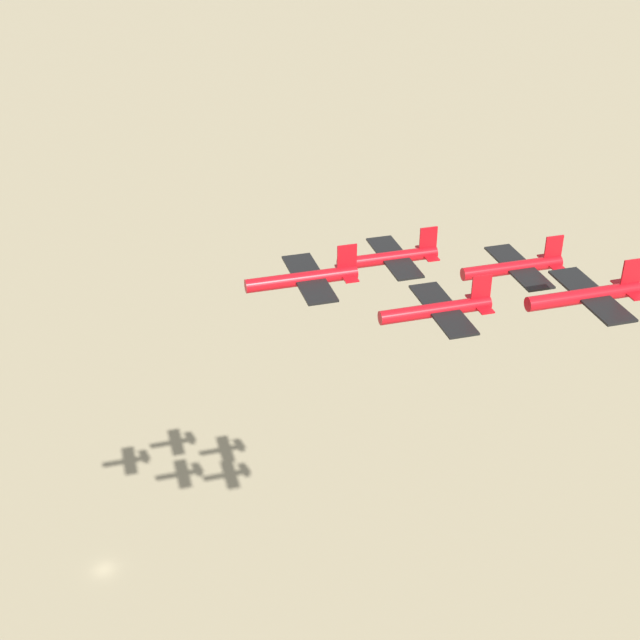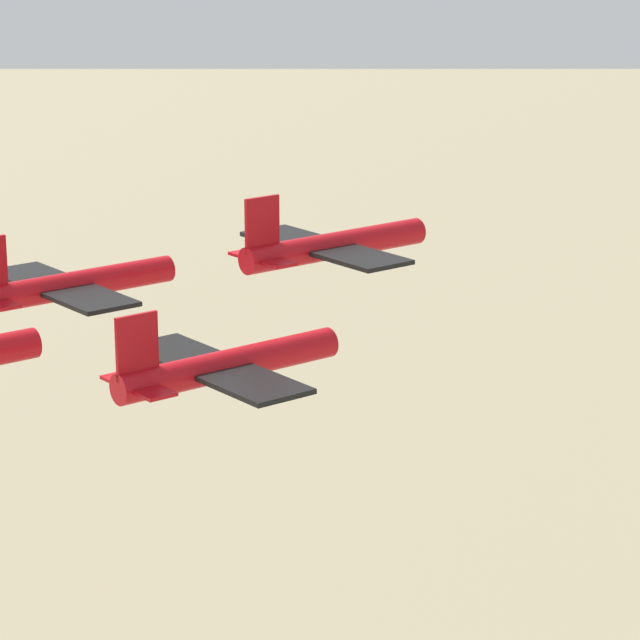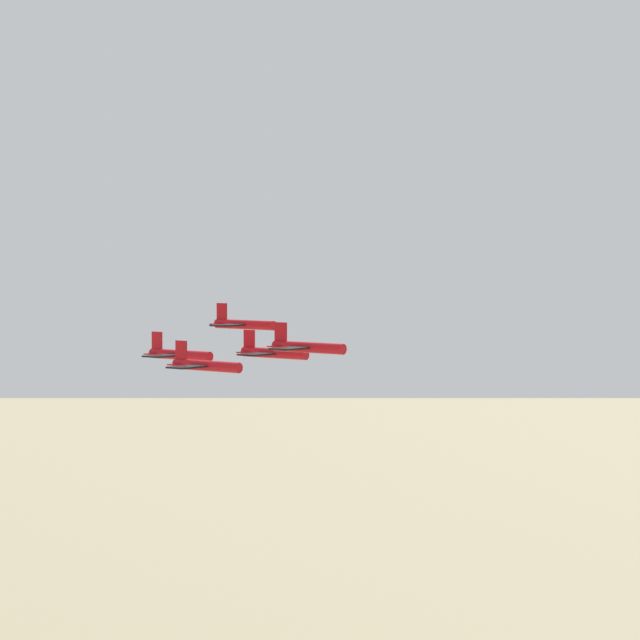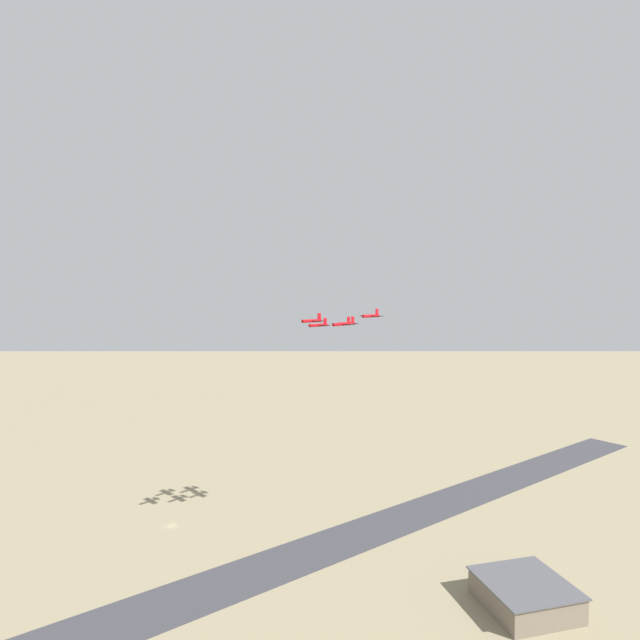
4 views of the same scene
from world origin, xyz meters
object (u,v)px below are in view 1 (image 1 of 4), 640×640
object	(u,v)px
jet_0	(306,278)
jet_3	(588,295)
jet_4	(516,267)
jet_2	(392,257)
jet_1	(440,309)

from	to	relation	value
jet_0	jet_3	distance (m)	25.92
jet_0	jet_4	world-z (taller)	jet_0
jet_3	jet_2	bearing A→B (deg)	29.54
jet_4	jet_1	bearing A→B (deg)	120.47
jet_3	jet_4	bearing A→B (deg)	-0.00
jet_1	jet_3	distance (m)	13.34
jet_2	jet_3	xyz separation A→B (m)	(10.12, 20.22, 4.14)
jet_0	jet_2	size ratio (longest dim) A/B	1.00
jet_1	jet_2	bearing A→B (deg)	0.00
jet_1	jet_4	world-z (taller)	jet_1
jet_1	jet_2	xyz separation A→B (m)	(-10.89, -7.31, -0.86)
jet_3	jet_4	xyz separation A→B (m)	(-10.89, -7.31, -3.63)
jet_0	jet_2	world-z (taller)	jet_0
jet_1	jet_3	size ratio (longest dim) A/B	1.00
jet_3	jet_4	size ratio (longest dim) A/B	1.00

